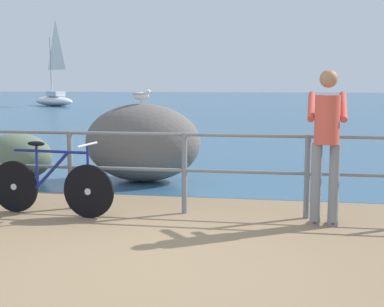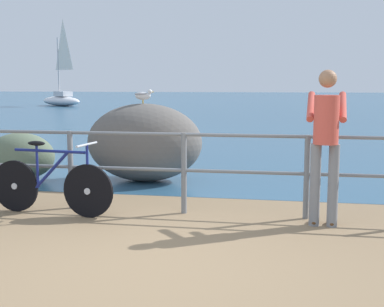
% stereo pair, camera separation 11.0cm
% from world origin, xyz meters
% --- Properties ---
extents(ground_plane, '(120.00, 120.00, 0.10)m').
position_xyz_m(ground_plane, '(0.00, 20.00, -0.05)').
color(ground_plane, '#846B4C').
extents(sea_surface, '(120.00, 90.00, 0.01)m').
position_xyz_m(sea_surface, '(0.00, 47.82, 0.00)').
color(sea_surface, '#2D5675').
rests_on(sea_surface, ground_plane).
extents(promenade_railing, '(9.10, 0.07, 1.02)m').
position_xyz_m(promenade_railing, '(0.00, 1.91, 0.64)').
color(promenade_railing, slate).
rests_on(promenade_railing, ground_plane).
extents(bicycle, '(1.69, 0.48, 0.92)m').
position_xyz_m(bicycle, '(-1.62, 1.55, 0.39)').
color(bicycle, black).
rests_on(bicycle, ground_plane).
extents(person_at_railing, '(0.48, 0.65, 1.78)m').
position_xyz_m(person_at_railing, '(1.69, 1.63, 0.99)').
color(person_at_railing, slate).
rests_on(person_at_railing, ground_plane).
extents(breakwater_boulder_main, '(1.94, 1.30, 1.30)m').
position_xyz_m(breakwater_boulder_main, '(-1.07, 3.92, 0.65)').
color(breakwater_boulder_main, '#605B56').
rests_on(breakwater_boulder_main, ground).
extents(breakwater_boulder_left, '(1.19, 0.80, 0.80)m').
position_xyz_m(breakwater_boulder_left, '(-3.19, 3.69, 0.40)').
color(breakwater_boulder_left, '#5A6952').
rests_on(breakwater_boulder_left, ground).
extents(seagull, '(0.34, 0.14, 0.23)m').
position_xyz_m(seagull, '(-1.07, 3.90, 1.44)').
color(seagull, gold).
rests_on(seagull, breakwater_boulder_main).
extents(sailboat, '(4.38, 3.53, 6.16)m').
position_xyz_m(sailboat, '(-14.76, 30.94, 0.71)').
color(sailboat, white).
rests_on(sailboat, sea_surface).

